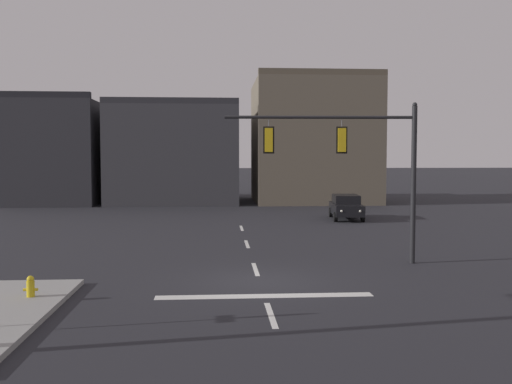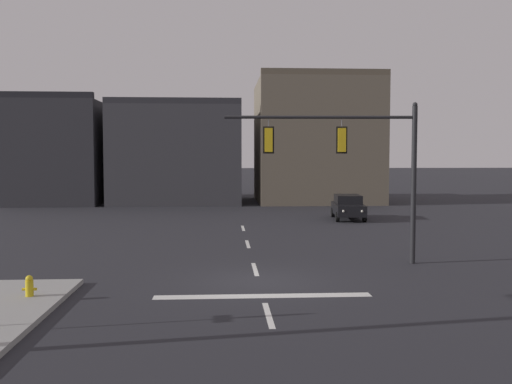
# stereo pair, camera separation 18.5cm
# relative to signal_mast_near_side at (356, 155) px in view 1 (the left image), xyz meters

# --- Properties ---
(ground_plane) EXTENTS (400.00, 400.00, 0.00)m
(ground_plane) POSITION_rel_signal_mast_near_side_xyz_m (-3.91, -2.90, -4.15)
(ground_plane) COLOR #232328
(stop_bar_paint) EXTENTS (6.40, 0.50, 0.01)m
(stop_bar_paint) POSITION_rel_signal_mast_near_side_xyz_m (-3.91, -4.90, -4.15)
(stop_bar_paint) COLOR silver
(stop_bar_paint) RESTS_ON ground
(lane_centreline) EXTENTS (0.16, 26.40, 0.01)m
(lane_centreline) POSITION_rel_signal_mast_near_side_xyz_m (-3.91, -0.90, -4.15)
(lane_centreline) COLOR silver
(lane_centreline) RESTS_ON ground
(signal_mast_near_side) EXTENTS (7.30, 0.59, 6.15)m
(signal_mast_near_side) POSITION_rel_signal_mast_near_side_xyz_m (0.00, 0.00, 0.00)
(signal_mast_near_side) COLOR black
(signal_mast_near_side) RESTS_ON ground
(car_lot_nearside) EXTENTS (2.24, 4.58, 1.61)m
(car_lot_nearside) POSITION_rel_signal_mast_near_side_xyz_m (3.16, 15.37, -3.30)
(car_lot_nearside) COLOR black
(car_lot_nearside) RESTS_ON ground
(fire_hydrant) EXTENTS (0.40, 0.30, 0.75)m
(fire_hydrant) POSITION_rel_signal_mast_near_side_xyz_m (-10.53, -5.13, -3.83)
(fire_hydrant) COLOR gold
(fire_hydrant) RESTS_ON ground
(building_row) EXTENTS (31.99, 12.56, 11.41)m
(building_row) POSITION_rel_signal_mast_near_side_xyz_m (-7.03, 31.15, 0.61)
(building_row) COLOR #2D2D33
(building_row) RESTS_ON ground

